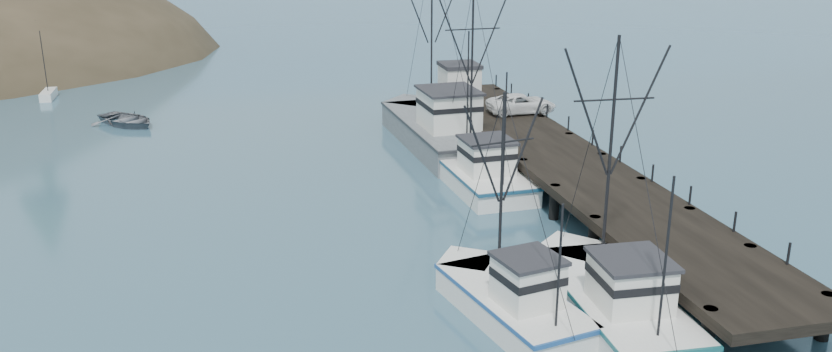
# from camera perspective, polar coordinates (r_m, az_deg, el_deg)

# --- Properties ---
(ground) EXTENTS (400.00, 400.00, 0.00)m
(ground) POSITION_cam_1_polar(r_m,az_deg,el_deg) (33.12, -1.49, -11.38)
(ground) COLOR #31566D
(ground) RESTS_ON ground
(pier) EXTENTS (6.00, 44.00, 2.00)m
(pier) POSITION_cam_1_polar(r_m,az_deg,el_deg) (50.65, 10.27, 1.03)
(pier) COLOR black
(pier) RESTS_ON ground
(trawler_near) EXTENTS (4.37, 11.96, 12.02)m
(trawler_near) POSITION_cam_1_polar(r_m,az_deg,el_deg) (35.61, 13.52, -8.20)
(trawler_near) COLOR white
(trawler_near) RESTS_ON ground
(trawler_mid) EXTENTS (4.86, 9.78, 9.85)m
(trawler_mid) POSITION_cam_1_polar(r_m,az_deg,el_deg) (34.59, 6.54, -8.60)
(trawler_mid) COLOR white
(trawler_mid) RESTS_ON ground
(trawler_far) EXTENTS (4.59, 12.48, 12.58)m
(trawler_far) POSITION_cam_1_polar(r_m,az_deg,el_deg) (51.20, 4.26, 0.44)
(trawler_far) COLOR white
(trawler_far) RESTS_ON ground
(work_vessel) EXTENTS (5.91, 17.42, 14.30)m
(work_vessel) POSITION_cam_1_polar(r_m,az_deg,el_deg) (59.49, 1.56, 3.40)
(work_vessel) COLOR slate
(work_vessel) RESTS_ON ground
(pier_shed) EXTENTS (3.00, 3.20, 2.80)m
(pier_shed) POSITION_cam_1_polar(r_m,az_deg,el_deg) (65.66, 3.07, 6.74)
(pier_shed) COLOR silver
(pier_shed) RESTS_ON pier
(pickup_truck) EXTENTS (5.21, 2.47, 1.44)m
(pickup_truck) POSITION_cam_1_polar(r_m,az_deg,el_deg) (61.03, 7.42, 5.08)
(pickup_truck) COLOR white
(pickup_truck) RESTS_ON pier
(motorboat) EXTENTS (6.93, 7.12, 1.20)m
(motorboat) POSITION_cam_1_polar(r_m,az_deg,el_deg) (69.20, -19.62, 3.40)
(motorboat) COLOR slate
(motorboat) RESTS_ON ground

